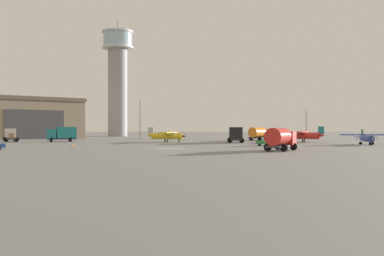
# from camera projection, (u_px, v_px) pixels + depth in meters

# --- Properties ---
(ground_plane) EXTENTS (400.00, 400.00, 0.00)m
(ground_plane) POSITION_uv_depth(u_px,v_px,m) (169.00, 148.00, 61.74)
(ground_plane) COLOR slate
(control_tower) EXTENTS (10.25, 10.25, 38.71)m
(control_tower) POSITION_uv_depth(u_px,v_px,m) (118.00, 76.00, 139.59)
(control_tower) COLOR gray
(control_tower) RESTS_ON ground_plane
(hangar) EXTENTS (36.17, 35.00, 11.00)m
(hangar) POSITION_uv_depth(u_px,v_px,m) (22.00, 118.00, 117.44)
(hangar) COLOR #7A6B56
(hangar) RESTS_ON ground_plane
(airplane_red) EXTENTS (8.31, 10.38, 3.23)m
(airplane_red) POSITION_uv_depth(u_px,v_px,m) (303.00, 135.00, 85.87)
(airplane_red) COLOR red
(airplane_red) RESTS_ON ground_plane
(airplane_blue) EXTENTS (9.19, 7.18, 2.70)m
(airplane_blue) POSITION_uv_depth(u_px,v_px,m) (367.00, 138.00, 73.78)
(airplane_blue) COLOR #2847A8
(airplane_blue) RESTS_ON ground_plane
(airplane_yellow) EXTENTS (8.06, 10.33, 3.05)m
(airplane_yellow) POSITION_uv_depth(u_px,v_px,m) (167.00, 135.00, 85.84)
(airplane_yellow) COLOR gold
(airplane_yellow) RESTS_ON ground_plane
(truck_flatbed_white) EXTENTS (4.24, 6.06, 2.77)m
(truck_flatbed_white) POSITION_uv_depth(u_px,v_px,m) (11.00, 135.00, 90.14)
(truck_flatbed_white) COLOR #38383D
(truck_flatbed_white) RESTS_ON ground_plane
(truck_fuel_tanker_orange) EXTENTS (6.39, 6.65, 3.04)m
(truck_fuel_tanker_orange) POSITION_uv_depth(u_px,v_px,m) (260.00, 133.00, 97.37)
(truck_fuel_tanker_orange) COLOR #38383D
(truck_fuel_tanker_orange) RESTS_ON ground_plane
(truck_box_black) EXTENTS (4.02, 7.39, 3.08)m
(truck_box_black) POSITION_uv_depth(u_px,v_px,m) (236.00, 134.00, 83.96)
(truck_box_black) COLOR #38383D
(truck_box_black) RESTS_ON ground_plane
(truck_fuel_tanker_red) EXTENTS (5.49, 6.50, 3.03)m
(truck_fuel_tanker_red) POSITION_uv_depth(u_px,v_px,m) (280.00, 138.00, 55.40)
(truck_fuel_tanker_red) COLOR #38383D
(truck_fuel_tanker_red) RESTS_ON ground_plane
(truck_box_teal) EXTENTS (6.35, 4.35, 3.11)m
(truck_box_teal) POSITION_uv_depth(u_px,v_px,m) (62.00, 134.00, 88.71)
(truck_box_teal) COLOR #38383D
(truck_box_teal) RESTS_ON ground_plane
(car_green) EXTENTS (4.76, 3.82, 1.37)m
(car_green) POSITION_uv_depth(u_px,v_px,m) (270.00, 141.00, 70.31)
(car_green) COLOR #287A42
(car_green) RESTS_ON ground_plane
(light_post_west) EXTENTS (0.44, 0.44, 7.92)m
(light_post_west) POSITION_uv_depth(u_px,v_px,m) (306.00, 121.00, 118.55)
(light_post_west) COLOR #38383D
(light_post_west) RESTS_ON ground_plane
(light_post_east) EXTENTS (0.44, 0.44, 10.09)m
(light_post_east) POSITION_uv_depth(u_px,v_px,m) (140.00, 116.00, 106.07)
(light_post_east) COLOR #38383D
(light_post_east) RESTS_ON ground_plane
(traffic_cone_near_left) EXTENTS (0.36, 0.36, 0.63)m
(traffic_cone_near_left) POSITION_uv_depth(u_px,v_px,m) (72.00, 145.00, 66.06)
(traffic_cone_near_left) COLOR black
(traffic_cone_near_left) RESTS_ON ground_plane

